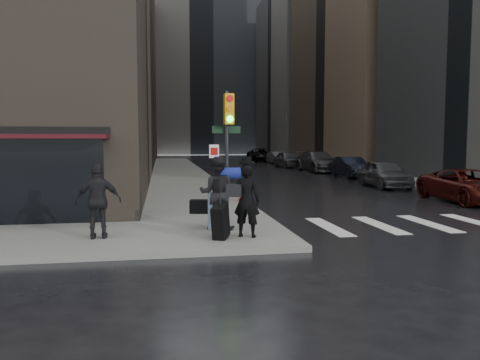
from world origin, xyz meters
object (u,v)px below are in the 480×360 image
object	(u,v)px
man_overcoat	(241,203)
parked_car_3	(318,161)
parked_car_6	(261,155)
parked_car_1	(384,173)
parked_car_2	(351,167)
fire_hydrant	(243,193)
parked_car_4	(288,159)
parked_car_5	(278,158)
traffic_light	(227,139)
parked_car_0	(468,186)
man_jeans	(217,193)
man_greycoat	(98,201)

from	to	relation	value
man_overcoat	parked_car_3	xyz separation A→B (m)	(10.77, 25.45, -0.16)
parked_car_3	parked_car_6	size ratio (longest dim) A/B	1.02
parked_car_1	parked_car_2	world-z (taller)	parked_car_1
fire_hydrant	parked_car_4	xyz separation A→B (m)	(8.79, 25.10, 0.30)
man_overcoat	parked_car_3	world-z (taller)	man_overcoat
parked_car_4	parked_car_5	bearing A→B (deg)	80.64
traffic_light	parked_car_6	world-z (taller)	traffic_light
traffic_light	parked_car_0	xyz separation A→B (m)	(10.62, 4.13, -1.91)
parked_car_3	parked_car_5	world-z (taller)	parked_car_3
man_jeans	parked_car_5	world-z (taller)	man_jeans
parked_car_3	parked_car_0	bearing A→B (deg)	-93.98
man_overcoat	parked_car_1	world-z (taller)	man_overcoat
parked_car_3	traffic_light	bearing A→B (deg)	-118.05
man_overcoat	parked_car_6	bearing A→B (deg)	-78.94
traffic_light	parked_car_4	size ratio (longest dim) A/B	0.84
man_greycoat	parked_car_1	xyz separation A→B (m)	(13.51, 12.08, -0.32)
parked_car_0	parked_car_4	size ratio (longest dim) A/B	1.08
parked_car_2	parked_car_5	size ratio (longest dim) A/B	1.06
traffic_light	parked_car_3	bearing A→B (deg)	55.61
parked_car_5	parked_car_6	xyz separation A→B (m)	(-0.48, 6.46, 0.12)
traffic_light	fire_hydrant	bearing A→B (deg)	65.29
man_greycoat	parked_car_3	distance (m)	28.76
parked_car_0	parked_car_6	xyz separation A→B (m)	(-0.38, 38.77, 0.11)
man_jeans	fire_hydrant	world-z (taller)	man_jeans
fire_hydrant	parked_car_3	xyz separation A→B (m)	(9.55, 18.64, 0.37)
parked_car_1	parked_car_3	world-z (taller)	parked_car_3
fire_hydrant	parked_car_6	xyz separation A→B (m)	(8.92, 38.02, 0.32)
parked_car_0	parked_car_2	bearing A→B (deg)	90.53
parked_car_2	parked_car_5	distance (m)	19.38
parked_car_6	parked_car_4	bearing A→B (deg)	-91.63
man_greycoat	parked_car_3	size ratio (longest dim) A/B	0.32
man_greycoat	man_overcoat	bearing A→B (deg)	169.03
man_overcoat	parked_car_4	bearing A→B (deg)	-83.61
parked_car_0	parked_car_3	size ratio (longest dim) A/B	0.85
man_greycoat	parked_car_2	size ratio (longest dim) A/B	0.43
parked_car_0	parked_car_3	bearing A→B (deg)	91.38
fire_hydrant	parked_car_6	distance (m)	39.05
parked_car_1	parked_car_3	xyz separation A→B (m)	(0.71, 12.92, 0.08)
man_overcoat	traffic_light	bearing A→B (deg)	-63.45
man_overcoat	parked_car_1	size ratio (longest dim) A/B	0.46
parked_car_0	parked_car_5	world-z (taller)	parked_car_0
parked_car_0	parked_car_6	size ratio (longest dim) A/B	0.86
parked_car_0	traffic_light	bearing A→B (deg)	-156.62
parked_car_2	parked_car_3	distance (m)	6.46
fire_hydrant	parked_car_0	distance (m)	9.33
parked_car_3	parked_car_4	size ratio (longest dim) A/B	1.28
parked_car_2	parked_car_3	xyz separation A→B (m)	(-0.11, 6.46, 0.13)
man_greycoat	parked_car_0	bearing A→B (deg)	-161.67
parked_car_5	parked_car_2	bearing A→B (deg)	-93.94
parked_car_1	parked_car_2	bearing A→B (deg)	86.13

